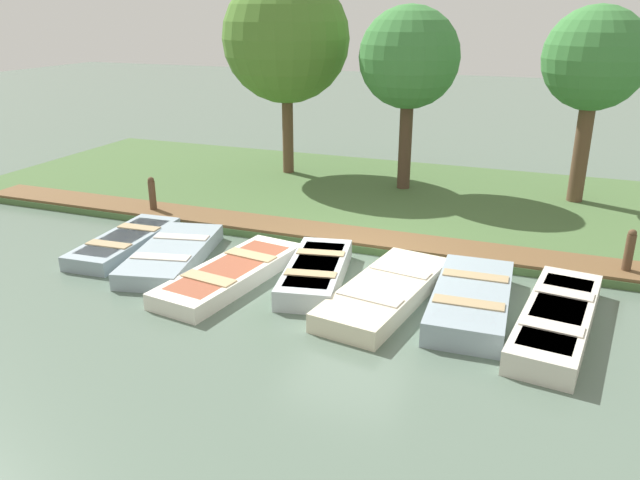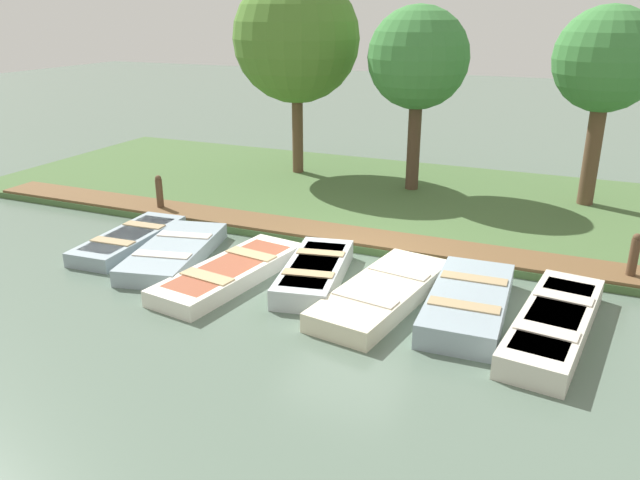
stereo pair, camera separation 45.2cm
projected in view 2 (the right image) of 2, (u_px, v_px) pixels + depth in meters
ground_plane at (348, 272)px, 12.27m from camera, size 80.00×80.00×0.00m
shore_bank at (415, 201)px, 16.55m from camera, size 8.00×24.00×0.16m
dock_walkway at (373, 241)px, 13.57m from camera, size 1.03×20.97×0.22m
rowboat_0 at (130, 239)px, 13.54m from camera, size 2.97×1.20×0.33m
rowboat_1 at (174, 252)px, 12.80m from camera, size 3.21×1.87×0.35m
rowboat_2 at (230, 272)px, 11.85m from camera, size 3.55×1.62×0.33m
rowboat_3 at (315, 272)px, 11.75m from camera, size 2.88×1.51×0.41m
rowboat_4 at (383, 293)px, 10.95m from camera, size 3.54×1.73×0.36m
rowboat_5 at (468, 302)px, 10.50m from camera, size 3.04×1.35×0.44m
rowboat_6 at (554, 324)px, 9.83m from camera, size 3.61×1.42×0.41m
mooring_post_near at (160, 195)px, 15.44m from camera, size 0.17×0.17×1.03m
mooring_post_far at (633, 260)px, 11.49m from camera, size 0.17×0.17×1.03m
park_tree_far_left at (296, 39)px, 17.82m from camera, size 3.64×3.64×5.89m
park_tree_left at (418, 59)px, 16.18m from camera, size 2.65×2.65×5.00m
park_tree_center at (606, 62)px, 14.82m from camera, size 2.50×2.50×4.99m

